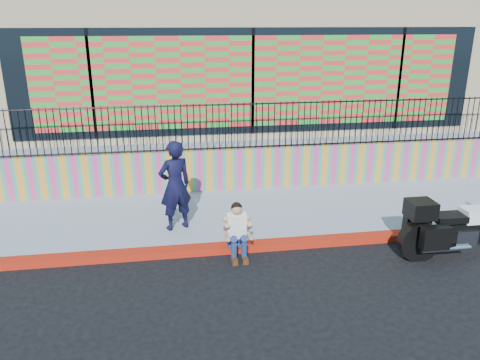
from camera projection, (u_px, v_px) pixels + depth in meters
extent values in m
plane|color=black|center=(287.00, 247.00, 9.63)|extent=(90.00, 90.00, 0.00)
cube|color=#B6130D|center=(287.00, 244.00, 9.61)|extent=(16.00, 0.30, 0.15)
cube|color=#949EB2|center=(270.00, 213.00, 11.15)|extent=(16.00, 3.00, 0.15)
cube|color=#DE3A80|center=(258.00, 168.00, 12.44)|extent=(16.00, 0.20, 1.10)
cube|color=#949EB2|center=(232.00, 129.00, 17.23)|extent=(16.00, 10.00, 1.25)
cube|color=tan|center=(232.00, 56.00, 16.19)|extent=(14.00, 8.00, 4.00)
cube|color=black|center=(253.00, 82.00, 12.57)|extent=(12.60, 0.04, 2.80)
cube|color=red|center=(253.00, 82.00, 12.54)|extent=(11.48, 0.02, 2.40)
cylinder|color=black|center=(419.00, 242.00, 9.03)|extent=(0.73, 0.16, 0.73)
cube|color=black|center=(465.00, 230.00, 9.10)|extent=(1.06, 0.31, 0.38)
cube|color=silver|center=(462.00, 235.00, 9.13)|extent=(0.44, 0.38, 0.33)
cube|color=white|center=(477.00, 215.00, 9.03)|extent=(0.61, 0.36, 0.27)
cube|color=black|center=(449.00, 218.00, 8.95)|extent=(0.61, 0.38, 0.13)
cube|color=black|center=(421.00, 209.00, 8.79)|extent=(0.49, 0.47, 0.33)
cube|color=black|center=(435.00, 238.00, 8.65)|extent=(0.53, 0.20, 0.44)
cube|color=black|center=(417.00, 223.00, 9.27)|extent=(0.53, 0.20, 0.44)
imported|color=black|center=(175.00, 186.00, 9.84)|extent=(0.83, 0.70, 1.95)
cube|color=navy|center=(236.00, 241.00, 9.35)|extent=(0.36, 0.28, 0.18)
cube|color=white|center=(237.00, 226.00, 9.20)|extent=(0.38, 0.27, 0.54)
sphere|color=tan|center=(237.00, 210.00, 9.05)|extent=(0.21, 0.21, 0.21)
cube|color=#472814|center=(235.00, 260.00, 8.99)|extent=(0.11, 0.26, 0.10)
cube|color=#472814|center=(245.00, 260.00, 9.02)|extent=(0.11, 0.26, 0.10)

